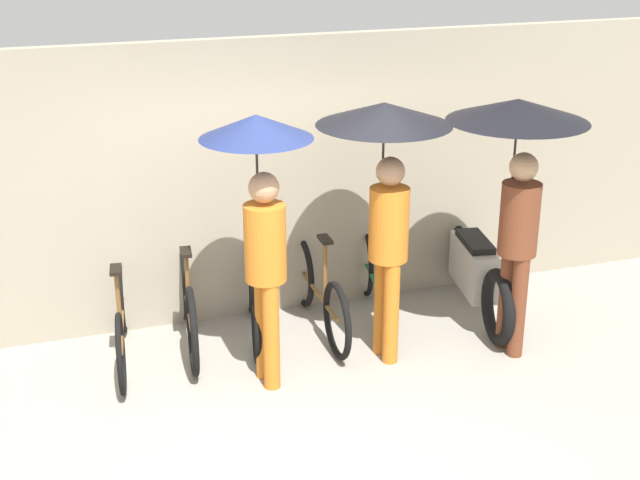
{
  "coord_description": "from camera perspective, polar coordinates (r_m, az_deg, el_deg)",
  "views": [
    {
      "loc": [
        -1.67,
        -5.22,
        3.64
      ],
      "look_at": [
        0.46,
        1.21,
        1.0
      ],
      "focal_mm": 50.0,
      "sensor_mm": 36.0,
      "label": 1
    }
  ],
  "objects": [
    {
      "name": "ground_plane",
      "position": [
        6.58,
        -0.54,
        -12.29
      ],
      "size": [
        30.0,
        30.0,
        0.0
      ],
      "primitive_type": "plane",
      "color": "gray"
    },
    {
      "name": "back_wall",
      "position": [
        7.9,
        -5.31,
        3.68
      ],
      "size": [
        11.22,
        0.12,
        2.52
      ],
      "color": "gray",
      "rests_on": "ground"
    },
    {
      "name": "parked_bicycle_0",
      "position": [
        7.57,
        -12.6,
        -5.01
      ],
      "size": [
        0.44,
        1.72,
        0.99
      ],
      "rotation": [
        0.0,
        0.0,
        1.45
      ],
      "color": "black",
      "rests_on": "ground"
    },
    {
      "name": "parked_bicycle_1",
      "position": [
        7.71,
        -8.47,
        -3.96
      ],
      "size": [
        0.44,
        1.76,
        1.09
      ],
      "rotation": [
        0.0,
        0.0,
        1.46
      ],
      "color": "black",
      "rests_on": "ground"
    },
    {
      "name": "parked_bicycle_2",
      "position": [
        7.8,
        -4.3,
        -3.52
      ],
      "size": [
        0.51,
        1.66,
        1.1
      ],
      "rotation": [
        0.0,
        0.0,
        1.37
      ],
      "color": "black",
      "rests_on": "ground"
    },
    {
      "name": "parked_bicycle_3",
      "position": [
        7.88,
        -0.1,
        -3.36
      ],
      "size": [
        0.44,
        1.74,
        1.04
      ],
      "rotation": [
        0.0,
        0.0,
        1.54
      ],
      "color": "black",
      "rests_on": "ground"
    },
    {
      "name": "parked_bicycle_4",
      "position": [
        8.14,
        3.53,
        -2.55
      ],
      "size": [
        0.48,
        1.62,
        0.97
      ],
      "rotation": [
        0.0,
        0.0,
        1.39
      ],
      "color": "black",
      "rests_on": "ground"
    },
    {
      "name": "pedestrian_leading",
      "position": [
        6.63,
        -3.84,
        3.33
      ],
      "size": [
        0.85,
        0.85,
        2.14
      ],
      "rotation": [
        0.0,
        0.0,
        0.08
      ],
      "color": "#C66B1E",
      "rests_on": "ground"
    },
    {
      "name": "pedestrian_center",
      "position": [
        7.02,
        4.22,
        5.25
      ],
      "size": [
        1.07,
        1.07,
        2.14
      ],
      "rotation": [
        0.0,
        0.0,
        0.05
      ],
      "color": "#C66B1E",
      "rests_on": "ground"
    },
    {
      "name": "pedestrian_trailing",
      "position": [
        7.27,
        12.56,
        5.59
      ],
      "size": [
        1.13,
        1.13,
        2.14
      ],
      "rotation": [
        0.0,
        0.0,
        0.07
      ],
      "color": "brown",
      "rests_on": "ground"
    },
    {
      "name": "motorcycle",
      "position": [
        8.39,
        9.78,
        -1.86
      ],
      "size": [
        0.65,
        2.09,
        0.9
      ],
      "rotation": [
        0.0,
        0.0,
        1.39
      ],
      "color": "black",
      "rests_on": "ground"
    }
  ]
}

